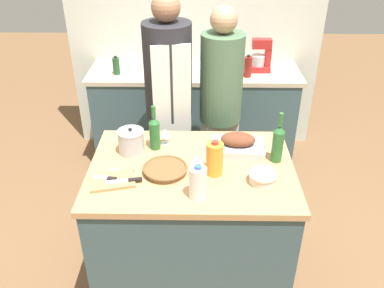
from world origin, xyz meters
name	(u,v)px	position (x,y,z in m)	size (l,w,h in m)	color
ground_plane	(192,269)	(0.00, 0.00, 0.00)	(12.00, 12.00, 0.00)	brown
kitchen_island	(192,222)	(0.00, 0.00, 0.45)	(1.25, 0.88, 0.89)	#3D565B
back_counter	(194,115)	(0.00, 1.53, 0.46)	(1.95, 0.60, 0.93)	#3D565B
back_wall	(195,23)	(0.00, 1.88, 1.27)	(2.45, 0.10, 2.55)	silver
roasting_pan	(238,144)	(0.29, 0.20, 0.94)	(0.36, 0.26, 0.12)	#BCBCC1
wicker_basket	(165,169)	(-0.16, -0.06, 0.92)	(0.27, 0.27, 0.04)	brown
cutting_board	(112,180)	(-0.45, -0.16, 0.90)	(0.29, 0.23, 0.02)	#AD7F51
stock_pot	(131,142)	(-0.39, 0.16, 0.97)	(0.17, 0.17, 0.18)	#B7B7BC
mixing_bowl	(263,177)	(0.41, -0.15, 0.93)	(0.17, 0.17, 0.07)	beige
juice_jug	(215,159)	(0.13, -0.07, 1.00)	(0.10, 0.10, 0.22)	orange
milk_jug	(198,183)	(0.04, -0.30, 0.99)	(0.09, 0.09, 0.21)	white
wine_bottle_green	(155,132)	(-0.24, 0.21, 1.01)	(0.07, 0.07, 0.30)	#28662D
wine_bottle_dark	(278,143)	(0.52, 0.08, 1.02)	(0.07, 0.07, 0.33)	#28662D
wine_glass_left	(165,133)	(-0.18, 0.27, 0.97)	(0.07, 0.07, 0.11)	silver
wine_glass_right	(197,159)	(0.03, -0.05, 0.98)	(0.07, 0.07, 0.11)	silver
knife_chef	(125,180)	(-0.38, -0.18, 0.91)	(0.21, 0.07, 0.01)	#B7B7BC
knife_paring	(105,178)	(-0.49, -0.16, 0.91)	(0.14, 0.05, 0.01)	#B7B7BC
knife_bread	(123,171)	(-0.41, -0.06, 0.90)	(0.15, 0.04, 0.01)	#B7B7BC
stand_mixer	(261,58)	(0.61, 1.53, 1.05)	(0.18, 0.14, 0.30)	#B22323
condiment_bottle_tall	(116,66)	(-0.70, 1.43, 1.00)	(0.06, 0.06, 0.17)	#234C28
condiment_bottle_short	(230,59)	(0.33, 1.61, 1.01)	(0.05, 0.05, 0.19)	#332D28
condiment_bottle_extra	(248,67)	(0.47, 1.38, 1.02)	(0.07, 0.07, 0.20)	maroon
person_cook_aproned	(169,99)	(-0.19, 0.80, 0.98)	(0.36, 0.38, 1.76)	beige
person_cook_guest	(221,104)	(0.21, 0.80, 0.93)	(0.32, 0.32, 1.67)	beige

